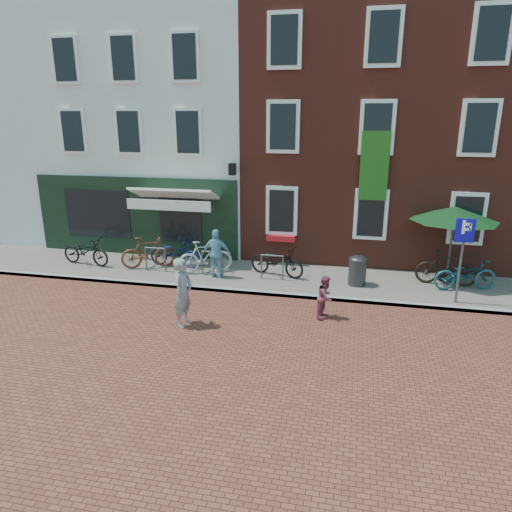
% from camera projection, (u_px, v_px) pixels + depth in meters
% --- Properties ---
extents(ground, '(80.00, 80.00, 0.00)m').
position_uv_depth(ground, '(248.00, 294.00, 14.09)').
color(ground, brown).
extents(sidewalk, '(24.00, 3.00, 0.10)m').
position_uv_depth(sidewalk, '(289.00, 279.00, 15.27)').
color(sidewalk, slate).
rests_on(sidewalk, ground).
extents(building_stucco, '(8.00, 8.00, 9.00)m').
position_uv_depth(building_stucco, '(173.00, 130.00, 20.32)').
color(building_stucco, silver).
rests_on(building_stucco, ground).
extents(building_brick_mid, '(6.00, 8.00, 10.00)m').
position_uv_depth(building_brick_mid, '(336.00, 119.00, 18.75)').
color(building_brick_mid, maroon).
rests_on(building_brick_mid, ground).
extents(building_brick_right, '(6.00, 8.00, 10.00)m').
position_uv_depth(building_brick_right, '(498.00, 119.00, 17.53)').
color(building_brick_right, maroon).
rests_on(building_brick_right, ground).
extents(filler_left, '(7.00, 8.00, 9.00)m').
position_uv_depth(filler_left, '(22.00, 129.00, 21.85)').
color(filler_left, silver).
rests_on(filler_left, ground).
extents(litter_bin, '(0.54, 0.54, 1.00)m').
position_uv_depth(litter_bin, '(357.00, 269.00, 14.47)').
color(litter_bin, '#353537').
rests_on(litter_bin, sidewalk).
extents(parking_sign, '(0.50, 0.08, 2.43)m').
position_uv_depth(parking_sign, '(463.00, 246.00, 12.75)').
color(parking_sign, '#4C4C4F').
rests_on(parking_sign, sidewalk).
extents(parasol, '(2.69, 2.69, 2.48)m').
position_uv_depth(parasol, '(455.00, 211.00, 14.42)').
color(parasol, '#4C4C4F').
rests_on(parasol, sidewalk).
extents(woman, '(0.52, 0.71, 1.79)m').
position_uv_depth(woman, '(183.00, 292.00, 11.83)').
color(woman, gray).
rests_on(woman, ground).
extents(boy, '(0.59, 0.67, 1.16)m').
position_uv_depth(boy, '(326.00, 297.00, 12.36)').
color(boy, brown).
rests_on(boy, ground).
extents(cafe_person, '(0.94, 0.40, 1.60)m').
position_uv_depth(cafe_person, '(217.00, 254.00, 15.06)').
color(cafe_person, '#77ACC4').
rests_on(cafe_person, sidewalk).
extents(bicycle_0, '(1.96, 0.93, 0.99)m').
position_uv_depth(bicycle_0, '(86.00, 251.00, 16.41)').
color(bicycle_0, black).
rests_on(bicycle_0, sidewalk).
extents(bicycle_1, '(1.87, 1.26, 1.10)m').
position_uv_depth(bicycle_1, '(148.00, 252.00, 16.06)').
color(bicycle_1, '#5F2B17').
rests_on(bicycle_1, sidewalk).
extents(bicycle_2, '(1.94, 0.84, 0.99)m').
position_uv_depth(bicycle_2, '(175.00, 253.00, 16.19)').
color(bicycle_2, '#101B4E').
rests_on(bicycle_2, sidewalk).
extents(bicycle_3, '(1.86, 1.30, 1.10)m').
position_uv_depth(bicycle_3, '(205.00, 257.00, 15.58)').
color(bicycle_3, '#B6B7B9').
rests_on(bicycle_3, sidewalk).
extents(bicycle_4, '(1.99, 1.15, 0.99)m').
position_uv_depth(bicycle_4, '(277.00, 261.00, 15.29)').
color(bicycle_4, black).
rests_on(bicycle_4, sidewalk).
extents(bicycle_5, '(1.86, 0.65, 1.10)m').
position_uv_depth(bicycle_5, '(446.00, 268.00, 14.44)').
color(bicycle_5, black).
rests_on(bicycle_5, sidewalk).
extents(bicycle_6, '(1.99, 1.11, 0.99)m').
position_uv_depth(bicycle_6, '(465.00, 274.00, 14.07)').
color(bicycle_6, '#164C5D').
rests_on(bicycle_6, sidewalk).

